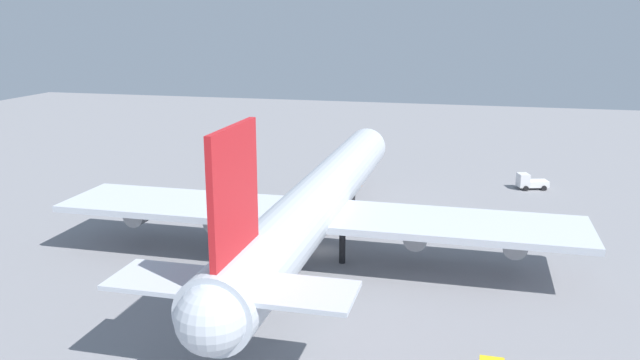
% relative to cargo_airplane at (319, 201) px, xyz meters
% --- Properties ---
extents(ground_plane, '(268.56, 268.56, 0.00)m').
position_rel_cargo_airplane_xyz_m(ground_plane, '(0.43, 0.00, -6.16)').
color(ground_plane, gray).
extents(cargo_airplane, '(67.14, 57.74, 18.79)m').
position_rel_cargo_airplane_xyz_m(cargo_airplane, '(0.00, 0.00, 0.00)').
color(cargo_airplane, silver).
rests_on(cargo_airplane, ground_plane).
extents(fuel_truck, '(3.59, 5.09, 2.47)m').
position_rel_cargo_airplane_xyz_m(fuel_truck, '(35.20, -25.44, -5.03)').
color(fuel_truck, silver).
rests_on(fuel_truck, ground_plane).
extents(safety_cone_nose, '(0.48, 0.48, 0.68)m').
position_rel_cargo_airplane_xyz_m(safety_cone_nose, '(30.65, 0.76, -5.82)').
color(safety_cone_nose, orange).
rests_on(safety_cone_nose, ground_plane).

